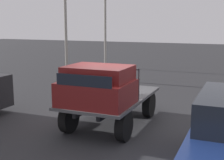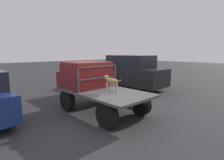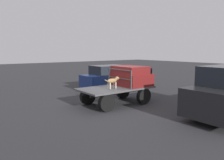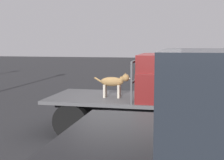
{
  "view_description": "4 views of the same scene",
  "coord_description": "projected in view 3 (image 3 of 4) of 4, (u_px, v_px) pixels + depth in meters",
  "views": [
    {
      "loc": [
        8.57,
        3.61,
        3.09
      ],
      "look_at": [
        -0.36,
        -0.16,
        1.31
      ],
      "focal_mm": 50.0,
      "sensor_mm": 36.0,
      "label": 1
    },
    {
      "loc": [
        -4.94,
        4.25,
        2.31
      ],
      "look_at": [
        -0.36,
        -0.16,
        1.31
      ],
      "focal_mm": 28.0,
      "sensor_mm": 36.0,
      "label": 2
    },
    {
      "loc": [
        -6.82,
        -8.68,
        2.76
      ],
      "look_at": [
        -0.36,
        -0.16,
        1.31
      ],
      "focal_mm": 35.0,
      "sensor_mm": 36.0,
      "label": 3
    },
    {
      "loc": [
        1.23,
        -7.44,
        2.19
      ],
      "look_at": [
        -0.36,
        -0.16,
        1.31
      ],
      "focal_mm": 50.0,
      "sensor_mm": 36.0,
      "label": 4
    }
  ],
  "objects": [
    {
      "name": "truck_headboard",
      "position": [
        119.0,
        75.0,
        11.24
      ],
      "size": [
        0.04,
        1.88,
        0.92
      ],
      "color": "#4C4C4F",
      "rests_on": "flatbed_truck"
    },
    {
      "name": "parked_sedan",
      "position": [
        110.0,
        78.0,
        15.46
      ],
      "size": [
        4.15,
        1.73,
        1.73
      ],
      "rotation": [
        0.0,
        0.0,
        0.02
      ],
      "color": "black",
      "rests_on": "ground"
    },
    {
      "name": "ground_plane",
      "position": [
        116.0,
        104.0,
        11.31
      ],
      "size": [
        80.0,
        80.0,
        0.0
      ],
      "primitive_type": "plane",
      "color": "#2D2D30"
    },
    {
      "name": "dog",
      "position": [
        113.0,
        81.0,
        10.83
      ],
      "size": [
        0.9,
        0.23,
        0.61
      ],
      "rotation": [
        0.0,
        0.0,
        -0.34
      ],
      "color": "beige",
      "rests_on": "flatbed_truck"
    },
    {
      "name": "truck_cab",
      "position": [
        131.0,
        76.0,
        11.74
      ],
      "size": [
        1.56,
        1.88,
        1.05
      ],
      "color": "maroon",
      "rests_on": "flatbed_truck"
    },
    {
      "name": "flatbed_truck",
      "position": [
        116.0,
        92.0,
        11.22
      ],
      "size": [
        3.8,
        2.0,
        0.88
      ],
      "color": "black",
      "rests_on": "ground"
    }
  ]
}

